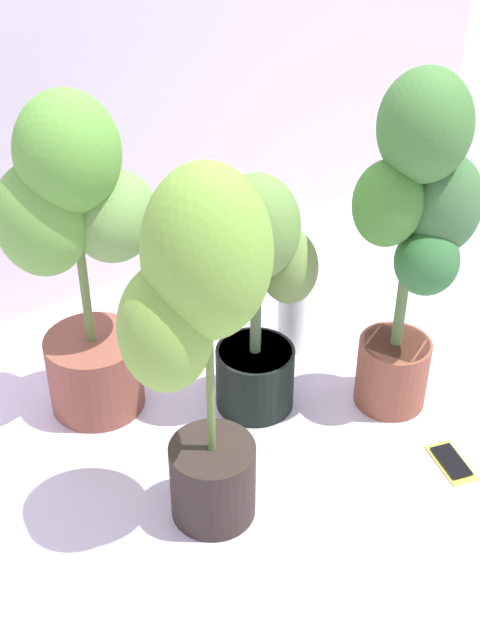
{
  "coord_description": "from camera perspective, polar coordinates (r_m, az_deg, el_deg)",
  "views": [
    {
      "loc": [
        -1.06,
        -1.26,
        1.51
      ],
      "look_at": [
        -0.07,
        0.05,
        0.34
      ],
      "focal_mm": 47.8,
      "sensor_mm": 36.0,
      "label": 1
    }
  ],
  "objects": [
    {
      "name": "potted_plant_back_left",
      "position": [
        2.05,
        -10.79,
        5.05
      ],
      "size": [
        0.43,
        0.33,
        0.87
      ],
      "color": "brown",
      "rests_on": "ground"
    },
    {
      "name": "cell_phone",
      "position": [
        2.19,
        13.96,
        -9.21
      ],
      "size": [
        0.11,
        0.16,
        0.01
      ],
      "rotation": [
        0.0,
        0.0,
        -0.31
      ],
      "color": "#D0CA48",
      "rests_on": "ground"
    },
    {
      "name": "potted_plant_front_left",
      "position": [
        1.66,
        -2.82,
        -0.22
      ],
      "size": [
        0.4,
        0.35,
        0.88
      ],
      "color": "#312621",
      "rests_on": "ground"
    },
    {
      "name": "ground_plane",
      "position": [
        2.24,
        2.34,
        -7.02
      ],
      "size": [
        8.0,
        8.0,
        0.0
      ],
      "primitive_type": "plane",
      "color": "silver",
      "rests_on": "ground"
    },
    {
      "name": "nutrient_bottle",
      "position": [
        2.43,
        3.53,
        0.39
      ],
      "size": [
        0.08,
        0.08,
        0.25
      ],
      "color": "white",
      "rests_on": "ground"
    },
    {
      "name": "potted_plant_front_right",
      "position": [
        2.04,
        11.72,
        6.32
      ],
      "size": [
        0.35,
        0.3,
        0.91
      ],
      "color": "brown",
      "rests_on": "ground"
    },
    {
      "name": "potted_plant_center",
      "position": [
        2.07,
        1.19,
        2.33
      ],
      "size": [
        0.32,
        0.24,
        0.67
      ],
      "color": "black",
      "rests_on": "ground"
    }
  ]
}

